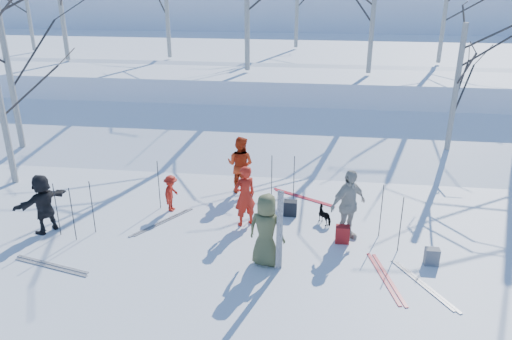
# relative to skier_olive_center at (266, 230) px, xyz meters

# --- Properties ---
(ground) EXTENTS (120.00, 120.00, 0.00)m
(ground) POSITION_rel_skier_olive_center_xyz_m (-0.49, 0.64, -0.82)
(ground) COLOR white
(ground) RESTS_ON ground
(snow_ramp) EXTENTS (70.00, 9.49, 4.12)m
(snow_ramp) POSITION_rel_skier_olive_center_xyz_m (-0.49, 7.64, -0.67)
(snow_ramp) COLOR white
(snow_ramp) RESTS_ON ground
(snow_plateau) EXTENTS (70.00, 18.00, 2.20)m
(snow_plateau) POSITION_rel_skier_olive_center_xyz_m (-0.49, 17.64, 0.18)
(snow_plateau) COLOR white
(snow_plateau) RESTS_ON ground
(far_hill) EXTENTS (90.00, 30.00, 6.00)m
(far_hill) POSITION_rel_skier_olive_center_xyz_m (-0.49, 38.64, 1.18)
(far_hill) COLOR white
(far_hill) RESTS_ON ground
(skier_olive_center) EXTENTS (0.90, 0.70, 1.63)m
(skier_olive_center) POSITION_rel_skier_olive_center_xyz_m (0.00, 0.00, 0.00)
(skier_olive_center) COLOR #4C5130
(skier_olive_center) RESTS_ON ground
(skier_red_north) EXTENTS (0.68, 0.63, 1.57)m
(skier_red_north) POSITION_rel_skier_olive_center_xyz_m (-0.71, 1.69, -0.03)
(skier_red_north) COLOR #B61D11
(skier_red_north) RESTS_ON ground
(skier_redor_behind) EXTENTS (0.95, 0.83, 1.65)m
(skier_redor_behind) POSITION_rel_skier_olive_center_xyz_m (-1.12, 3.64, 0.01)
(skier_redor_behind) COLOR red
(skier_redor_behind) RESTS_ON ground
(skier_red_seated) EXTENTS (0.44, 0.68, 0.99)m
(skier_red_seated) POSITION_rel_skier_olive_center_xyz_m (-2.74, 2.22, -0.32)
(skier_red_seated) COLOR #B61D11
(skier_red_seated) RESTS_ON ground
(skier_cream_east) EXTENTS (1.05, 0.98, 1.73)m
(skier_cream_east) POSITION_rel_skier_olive_center_xyz_m (1.76, 1.33, 0.05)
(skier_cream_east) COLOR beige
(skier_cream_east) RESTS_ON ground
(skier_grey_west) EXTENTS (1.07, 1.40, 1.48)m
(skier_grey_west) POSITION_rel_skier_olive_center_xyz_m (-5.43, 0.76, -0.08)
(skier_grey_west) COLOR black
(skier_grey_west) RESTS_ON ground
(dog) EXTENTS (0.52, 0.56, 0.44)m
(dog) POSITION_rel_skier_olive_center_xyz_m (1.27, 2.01, -0.59)
(dog) COLOR black
(dog) RESTS_ON ground
(upright_ski_left) EXTENTS (0.10, 0.17, 1.90)m
(upright_ski_left) POSITION_rel_skier_olive_center_xyz_m (0.27, -0.26, 0.13)
(upright_ski_left) COLOR silver
(upright_ski_left) RESTS_ON ground
(upright_ski_right) EXTENTS (0.09, 0.23, 1.89)m
(upright_ski_right) POSITION_rel_skier_olive_center_xyz_m (0.33, -0.25, 0.13)
(upright_ski_right) COLOR silver
(upright_ski_right) RESTS_ON ground
(ski_pair_a) EXTENTS (1.09, 1.99, 0.02)m
(ski_pair_a) POSITION_rel_skier_olive_center_xyz_m (-4.57, -0.70, -0.81)
(ski_pair_a) COLOR silver
(ski_pair_a) RESTS_ON ground
(ski_pair_b) EXTENTS (1.84, 2.07, 0.02)m
(ski_pair_b) POSITION_rel_skier_olive_center_xyz_m (3.26, -0.42, -0.81)
(ski_pair_b) COLOR silver
(ski_pair_b) RESTS_ON ground
(ski_pair_c) EXTENTS (1.08, 1.99, 0.02)m
(ski_pair_c) POSITION_rel_skier_olive_center_xyz_m (2.52, -0.27, -0.81)
(ski_pair_c) COLOR red
(ski_pair_c) RESTS_ON ground
(ski_pair_d) EXTENTS (1.81, 2.07, 0.02)m
(ski_pair_d) POSITION_rel_skier_olive_center_xyz_m (0.67, 3.44, -0.81)
(ski_pair_d) COLOR red
(ski_pair_d) RESTS_ON ground
(ski_pair_e) EXTENTS (1.93, 2.08, 0.02)m
(ski_pair_e) POSITION_rel_skier_olive_center_xyz_m (-2.80, 1.52, -0.81)
(ski_pair_e) COLOR silver
(ski_pair_e) RESTS_ON ground
(ski_pole_a) EXTENTS (0.02, 0.02, 1.34)m
(ski_pole_a) POSITION_rel_skier_olive_center_xyz_m (-4.55, 0.43, -0.15)
(ski_pole_a) COLOR black
(ski_pole_a) RESTS_ON ground
(ski_pole_b) EXTENTS (0.02, 0.02, 1.34)m
(ski_pole_b) POSITION_rel_skier_olive_center_xyz_m (2.55, 1.52, -0.15)
(ski_pole_b) COLOR black
(ski_pole_b) RESTS_ON ground
(ski_pole_c) EXTENTS (0.02, 0.02, 1.34)m
(ski_pole_c) POSITION_rel_skier_olive_center_xyz_m (-4.25, 0.84, -0.15)
(ski_pole_c) COLOR black
(ski_pole_c) RESTS_ON ground
(ski_pole_d) EXTENTS (0.02, 0.02, 1.34)m
(ski_pole_d) POSITION_rel_skier_olive_center_xyz_m (-5.03, 0.61, -0.15)
(ski_pole_d) COLOR black
(ski_pole_d) RESTS_ON ground
(ski_pole_e) EXTENTS (0.02, 0.02, 1.34)m
(ski_pole_e) POSITION_rel_skier_olive_center_xyz_m (2.91, 0.89, -0.15)
(ski_pole_e) COLOR black
(ski_pole_e) RESTS_ON ground
(ski_pole_f) EXTENTS (0.02, 0.02, 1.34)m
(ski_pole_f) POSITION_rel_skier_olive_center_xyz_m (0.41, 3.13, -0.15)
(ski_pole_f) COLOR black
(ski_pole_f) RESTS_ON ground
(ski_pole_g) EXTENTS (0.02, 0.02, 1.34)m
(ski_pole_g) POSITION_rel_skier_olive_center_xyz_m (-3.08, 2.31, -0.15)
(ski_pole_g) COLOR black
(ski_pole_g) RESTS_ON ground
(ski_pole_h) EXTENTS (0.02, 0.02, 1.34)m
(ski_pole_h) POSITION_rel_skier_olive_center_xyz_m (-0.19, 3.11, -0.15)
(ski_pole_h) COLOR black
(ski_pole_h) RESTS_ON ground
(backpack_red) EXTENTS (0.32, 0.22, 0.42)m
(backpack_red) POSITION_rel_skier_olive_center_xyz_m (1.67, 1.11, -0.61)
(backpack_red) COLOR maroon
(backpack_red) RESTS_ON ground
(backpack_grey) EXTENTS (0.30, 0.20, 0.38)m
(backpack_grey) POSITION_rel_skier_olive_center_xyz_m (3.55, 0.41, -0.63)
(backpack_grey) COLOR slate
(backpack_grey) RESTS_ON ground
(backpack_dark) EXTENTS (0.34, 0.24, 0.40)m
(backpack_dark) POSITION_rel_skier_olive_center_xyz_m (0.38, 2.34, -0.62)
(backpack_dark) COLOR black
(backpack_dark) RESTS_ON ground
(birch_plateau_b) EXTENTS (4.01, 4.01, 4.87)m
(birch_plateau_b) POSITION_rel_skier_olive_center_xyz_m (5.98, 13.05, 3.82)
(birch_plateau_b) COLOR silver
(birch_plateau_b) RESTS_ON snow_plateau
(birch_plateau_e) EXTENTS (4.27, 4.27, 5.24)m
(birch_plateau_e) POSITION_rel_skier_olive_center_xyz_m (2.83, 10.38, 4.00)
(birch_plateau_e) COLOR silver
(birch_plateau_e) RESTS_ON snow_plateau
(birch_edge_d) EXTENTS (5.21, 5.21, 6.58)m
(birch_edge_d) POSITION_rel_skier_olive_center_xyz_m (-8.98, 5.72, 2.48)
(birch_edge_d) COLOR silver
(birch_edge_d) RESTS_ON ground
(birch_edge_e) EXTENTS (3.73, 3.73, 4.47)m
(birch_edge_e) POSITION_rel_skier_olive_center_xyz_m (5.15, 6.55, 1.42)
(birch_edge_e) COLOR silver
(birch_edge_e) RESTS_ON ground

